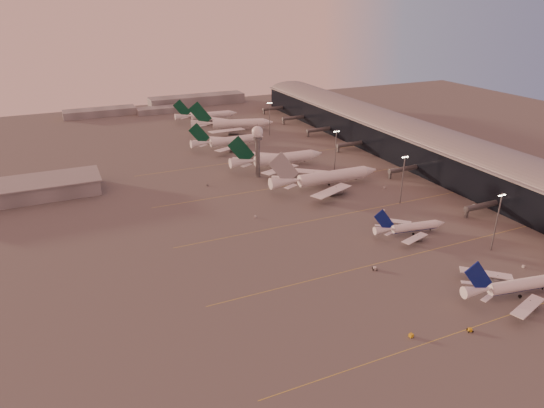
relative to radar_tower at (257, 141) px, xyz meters
name	(u,v)px	position (x,y,z in m)	size (l,w,h in m)	color
ground	(373,281)	(-5.00, -120.00, -20.95)	(700.00, 700.00, 0.00)	#5E5C5C
taxiway_markings	(357,211)	(25.00, -64.00, -20.94)	(180.00, 185.25, 0.02)	gold
terminal	(414,143)	(102.88, -9.91, -10.43)	(57.00, 362.00, 23.04)	black
hangar	(16,191)	(-125.00, 20.00, -16.63)	(82.00, 27.00, 8.50)	slate
radar_tower	(257,141)	(0.00, 0.00, 0.00)	(6.40, 6.40, 31.10)	#595C61
mast_a	(497,219)	(53.00, -120.00, -7.21)	(3.60, 0.56, 25.00)	#595C61
mast_b	(403,177)	(50.00, -65.00, -7.21)	(3.60, 0.56, 25.00)	#595C61
mast_c	(336,149)	(45.00, -10.00, -7.21)	(3.60, 0.56, 25.00)	#595C61
mast_d	(270,117)	(43.00, 80.00, -7.21)	(3.60, 0.56, 25.00)	#595C61
distant_horizon	(170,104)	(-2.38, 205.14, -17.06)	(165.00, 37.50, 9.00)	slate
narrowbody_near	(514,288)	(33.61, -147.44, -17.68)	(41.14, 32.58, 16.16)	white
narrowbody_mid	(410,229)	(31.70, -94.79, -18.19)	(34.70, 27.51, 13.61)	white
widebody_white	(326,180)	(27.25, -29.95, -16.97)	(65.33, 52.30, 22.97)	white
greentail_a	(278,161)	(17.58, 10.61, -17.03)	(61.17, 49.37, 22.21)	white
greentail_b	(228,143)	(4.39, 62.53, -17.52)	(53.50, 43.20, 19.43)	white
greentail_c	(233,125)	(22.63, 103.67, -16.83)	(62.54, 49.81, 23.31)	white
greentail_d	(207,117)	(13.99, 143.09, -17.53)	(53.32, 42.97, 19.36)	white
gsv_truck_a	(413,333)	(-12.32, -150.78, -19.70)	(6.21, 2.70, 2.44)	gold
gsv_tug_near	(470,330)	(5.58, -156.12, -20.43)	(3.26, 4.07, 1.01)	gold
gsv_catering_a	(524,263)	(53.29, -135.42, -19.04)	(4.99, 3.02, 3.81)	silver
gsv_tug_mid	(375,269)	(0.38, -113.49, -20.37)	(4.59, 3.85, 1.13)	silver
gsv_truck_b	(385,210)	(36.23, -70.82, -19.67)	(6.49, 3.24, 2.50)	silver
gsv_truck_c	(255,216)	(-22.69, -51.12, -19.99)	(4.09, 4.74, 1.88)	silver
gsv_catering_b	(385,185)	(54.97, -45.29, -19.10)	(4.88, 3.17, 3.70)	silver
gsv_tug_far	(272,183)	(2.19, -14.67, -20.39)	(3.25, 4.26, 1.08)	silver
gsv_truck_d	(207,184)	(-30.96, -1.89, -19.94)	(1.96, 4.92, 1.97)	#515355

